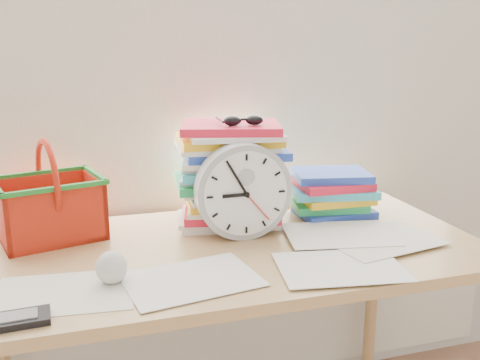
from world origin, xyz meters
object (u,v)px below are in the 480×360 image
object	(u,v)px
basket	(49,191)
calculator	(12,321)
paper_stack	(231,174)
book_stack	(333,194)
desk	(228,271)
clock	(243,191)

from	to	relation	value
basket	calculator	bearing A→B (deg)	-111.96
paper_stack	book_stack	bearing A→B (deg)	-5.07
desk	paper_stack	world-z (taller)	paper_stack
paper_stack	clock	distance (m)	0.14
paper_stack	book_stack	world-z (taller)	paper_stack
clock	book_stack	world-z (taller)	clock
calculator	clock	bearing A→B (deg)	26.14
calculator	basket	bearing A→B (deg)	79.36
paper_stack	basket	bearing A→B (deg)	178.39
paper_stack	basket	world-z (taller)	paper_stack
calculator	book_stack	bearing A→B (deg)	22.22
clock	calculator	xyz separation A→B (m)	(-0.58, -0.33, -0.13)
clock	basket	size ratio (longest dim) A/B	0.98
desk	calculator	xyz separation A→B (m)	(-0.52, -0.28, 0.08)
desk	paper_stack	bearing A→B (deg)	71.70
clock	book_stack	bearing A→B (deg)	18.34
clock	desk	bearing A→B (deg)	-140.59
clock	calculator	size ratio (longest dim) A/B	1.88
paper_stack	clock	world-z (taller)	paper_stack
clock	book_stack	distance (m)	0.36
desk	book_stack	size ratio (longest dim) A/B	5.01
paper_stack	clock	bearing A→B (deg)	-91.42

